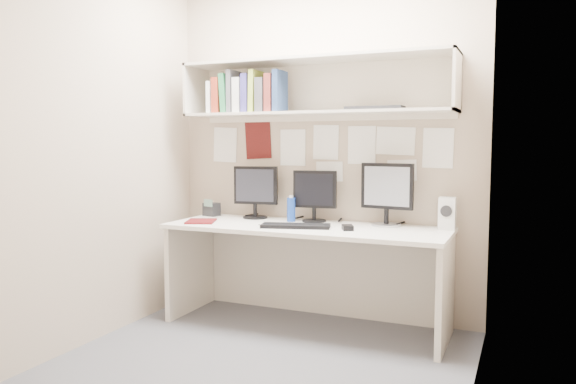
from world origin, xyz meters
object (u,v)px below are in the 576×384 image
at_px(keyboard, 296,226).
at_px(desk, 306,276).
at_px(maroon_notebook, 201,221).
at_px(speaker, 447,213).
at_px(monitor_left, 256,189).
at_px(monitor_right, 387,192).
at_px(desk_phone, 212,209).
at_px(monitor_center, 315,193).

bearing_deg(keyboard, desk, 56.77).
relative_size(keyboard, maroon_notebook, 1.94).
bearing_deg(keyboard, speaker, 3.25).
xyz_separation_m(keyboard, speaker, (0.98, 0.32, 0.10)).
distance_m(monitor_left, monitor_right, 1.04).
xyz_separation_m(desk, desk_phone, (-0.90, 0.20, 0.42)).
bearing_deg(desk_phone, maroon_notebook, -59.23).
relative_size(monitor_left, keyboard, 0.85).
distance_m(desk, speaker, 1.07).
bearing_deg(monitor_left, desk, -31.94).
distance_m(monitor_left, speaker, 1.46).
relative_size(monitor_left, maroon_notebook, 1.65).
bearing_deg(monitor_right, maroon_notebook, -156.53).
relative_size(monitor_right, keyboard, 0.93).
relative_size(monitor_left, monitor_right, 0.91).
height_order(monitor_left, monitor_center, monitor_left).
xyz_separation_m(monitor_left, keyboard, (0.48, -0.33, -0.21)).
bearing_deg(monitor_left, monitor_right, -8.77).
bearing_deg(keyboard, monitor_left, 129.95).
height_order(keyboard, speaker, speaker).
distance_m(monitor_center, keyboard, 0.39).
bearing_deg(monitor_center, monitor_right, -6.31).
height_order(keyboard, desk_phone, desk_phone).
xyz_separation_m(monitor_right, speaker, (0.42, -0.01, -0.13)).
xyz_separation_m(monitor_right, keyboard, (-0.56, -0.33, -0.23)).
distance_m(desk, keyboard, 0.39).
height_order(desk, desk_phone, desk_phone).
height_order(keyboard, maroon_notebook, keyboard).
bearing_deg(maroon_notebook, desk, -10.88).
height_order(monitor_right, keyboard, monitor_right).
bearing_deg(desk_phone, speaker, 12.68).
relative_size(desk, monitor_left, 4.95).
distance_m(monitor_right, maroon_notebook, 1.38).
bearing_deg(desk, keyboard, -108.17).
distance_m(monitor_left, maroon_notebook, 0.50).
height_order(monitor_left, keyboard, monitor_left).
distance_m(monitor_left, monitor_center, 0.49).
bearing_deg(monitor_center, maroon_notebook, -160.77).
height_order(desk, monitor_center, monitor_center).
xyz_separation_m(monitor_right, desk_phone, (-1.42, -0.02, -0.19)).
bearing_deg(keyboard, monitor_right, 15.65).
height_order(monitor_center, keyboard, monitor_center).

